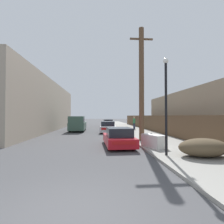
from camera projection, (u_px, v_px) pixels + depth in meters
ground_plane at (70, 219)px, 3.40m from camera, size 220.00×220.00×0.00m
sidewalk_curb at (129, 128)px, 27.24m from camera, size 4.20×63.00×0.12m
discarded_fridge at (154, 141)px, 10.55m from camera, size 1.20×1.83×0.77m
parked_sports_car_red at (119, 138)px, 11.43m from camera, size 1.90×4.14×1.24m
car_parked_mid at (108, 127)px, 21.17m from camera, size 2.11×4.72×1.33m
car_parked_far at (108, 123)px, 31.97m from camera, size 1.94×4.40×1.34m
pickup_truck at (78, 124)px, 22.65m from camera, size 2.01×5.72×1.94m
utility_pole at (141, 83)px, 13.51m from camera, size 1.80×0.39×8.74m
street_lamp at (166, 99)px, 8.42m from camera, size 0.26×0.26×4.69m
brush_pile at (203, 147)px, 8.08m from camera, size 2.30×1.56×0.84m
wooden_fence at (150, 123)px, 22.85m from camera, size 0.08×35.37×1.93m
building_left_block at (29, 106)px, 23.52m from camera, size 7.00×25.93×6.51m
building_right_house at (200, 114)px, 18.86m from camera, size 6.00×15.64×4.46m
pedestrian at (134, 123)px, 24.47m from camera, size 0.34×0.34×1.75m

